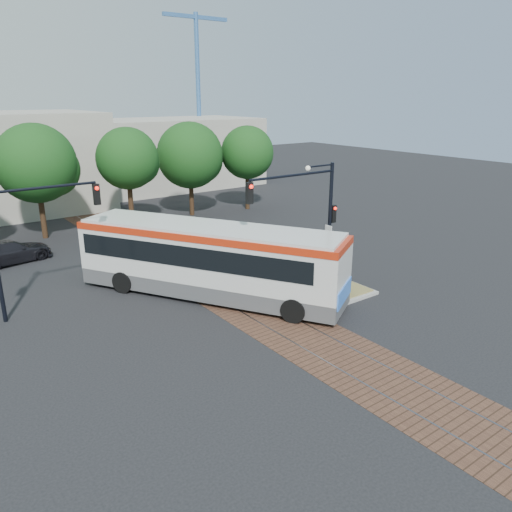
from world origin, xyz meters
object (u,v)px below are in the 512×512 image
Objects in this scene: signal_pole_left at (21,231)px; signal_pole_main at (312,207)px; city_bus at (208,257)px; parked_car at (9,252)px; traffic_island at (325,277)px.

signal_pole_main is at bearing -21.45° from signal_pole_left.
parked_car is (-6.74, 11.14, -1.28)m from city_bus.
parked_car is (0.75, 8.40, -3.18)m from signal_pole_left.
traffic_island is (5.69, -2.15, -1.63)m from city_bus.
signal_pole_left is at bearing 163.20° from parked_car.
parked_car is at bearing 84.87° from signal_pole_left.
traffic_island is 14.50m from signal_pole_left.
signal_pole_left is 9.01m from parked_car.
traffic_island is 0.87× the size of signal_pole_left.
signal_pole_main reaches higher than city_bus.
traffic_island is at bearing -51.51° from city_bus.
signal_pole_main is (-0.96, 0.09, 3.83)m from traffic_island.
city_bus is 6.30m from traffic_island.
city_bus is at bearing 156.50° from signal_pole_main.
city_bus is at bearing 159.32° from traffic_island.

